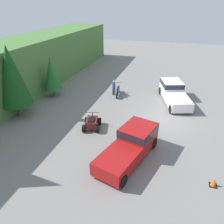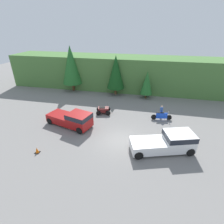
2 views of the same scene
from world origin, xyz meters
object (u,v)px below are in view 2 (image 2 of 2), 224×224
Objects in this scene: dirt_bike at (162,116)px; traffic_cone at (37,150)px; pickup_truck_red at (73,119)px; pickup_truck_second at (168,142)px; rider_person at (161,111)px; quad_atv at (103,110)px.

traffic_cone is at bearing -150.50° from dirt_bike.
pickup_truck_red is 0.95× the size of pickup_truck_second.
pickup_truck_red reaches higher than rider_person.
rider_person is at bearing 90.34° from dirt_bike.
rider_person is at bearing 38.92° from pickup_truck_red.
dirt_bike is 14.06m from traffic_cone.
pickup_truck_red reaches higher than dirt_bike.
quad_atv is (-7.55, 5.97, -0.48)m from pickup_truck_second.
dirt_bike is 7.27m from quad_atv.
quad_atv is (-7.27, 0.16, -0.02)m from dirt_bike.
dirt_bike is (9.79, 3.63, -0.45)m from pickup_truck_red.
rider_person reaches higher than traffic_cone.
traffic_cone is (-11.38, -2.82, -0.68)m from pickup_truck_second.
pickup_truck_second is 2.86× the size of quad_atv.
pickup_truck_red is at bearing -168.06° from dirt_bike.
pickup_truck_second is 3.58× the size of rider_person.
pickup_truck_second is at bearing 13.94° from traffic_cone.
traffic_cone is at bearing -133.30° from rider_person.
pickup_truck_red is 10.45m from dirt_bike.
quad_atv is 9.59m from traffic_cone.
dirt_bike is 0.61m from rider_person.
dirt_bike is at bearing 75.20° from pickup_truck_second.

